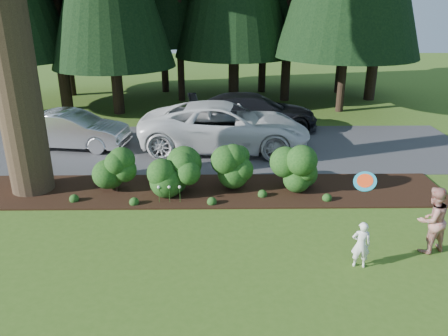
# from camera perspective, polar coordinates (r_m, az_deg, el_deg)

# --- Properties ---
(ground) EXTENTS (80.00, 80.00, 0.00)m
(ground) POSITION_cam_1_polar(r_m,az_deg,el_deg) (10.64, -6.77, -10.26)
(ground) COLOR #3C5F1B
(ground) RESTS_ON ground
(mulch_bed) EXTENTS (16.00, 2.50, 0.05)m
(mulch_bed) POSITION_cam_1_polar(r_m,az_deg,el_deg) (13.50, -5.45, -2.96)
(mulch_bed) COLOR black
(mulch_bed) RESTS_ON ground
(driveway) EXTENTS (22.00, 6.00, 0.03)m
(driveway) POSITION_cam_1_polar(r_m,az_deg,el_deg) (17.46, -4.40, 2.72)
(driveway) COLOR #38383A
(driveway) RESTS_ON ground
(shrub_row) EXTENTS (6.53, 1.60, 1.61)m
(shrub_row) POSITION_cam_1_polar(r_m,az_deg,el_deg) (13.05, -2.23, -0.01)
(shrub_row) COLOR #153D12
(shrub_row) RESTS_ON ground
(lily_cluster) EXTENTS (0.69, 0.09, 0.57)m
(lily_cluster) POSITION_cam_1_polar(r_m,az_deg,el_deg) (12.56, -7.18, -2.59)
(lily_cluster) COLOR #153D12
(lily_cluster) RESTS_ON ground
(car_silver_wagon) EXTENTS (4.57, 2.15, 1.45)m
(car_silver_wagon) POSITION_cam_1_polar(r_m,az_deg,el_deg) (18.14, -19.24, 4.75)
(car_silver_wagon) COLOR silver
(car_silver_wagon) RESTS_ON driveway
(car_white_suv) EXTENTS (6.72, 3.46, 1.81)m
(car_white_suv) POSITION_cam_1_polar(r_m,az_deg,el_deg) (16.93, 0.15, 5.46)
(car_white_suv) COLOR silver
(car_white_suv) RESTS_ON driveway
(car_dark_suv) EXTENTS (5.91, 2.92, 1.65)m
(car_dark_suv) POSITION_cam_1_polar(r_m,az_deg,el_deg) (19.46, 3.85, 7.26)
(car_dark_suv) COLOR black
(car_dark_suv) RESTS_ON driveway
(child) EXTENTS (0.44, 0.33, 1.09)m
(child) POSITION_cam_1_polar(r_m,az_deg,el_deg) (10.07, 17.45, -9.52)
(child) COLOR white
(child) RESTS_ON ground
(adult) EXTENTS (0.93, 0.82, 1.61)m
(adult) POSITION_cam_1_polar(r_m,az_deg,el_deg) (11.14, 25.53, -6.13)
(adult) COLOR #A82216
(adult) RESTS_ON ground
(frisbee) EXTENTS (0.56, 0.42, 0.45)m
(frisbee) POSITION_cam_1_polar(r_m,az_deg,el_deg) (9.79, 17.93, -1.66)
(frisbee) COLOR teal
(frisbee) RESTS_ON ground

